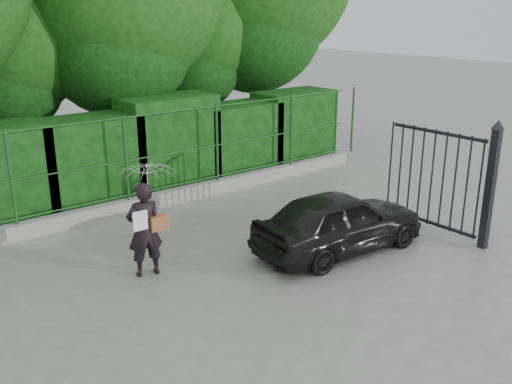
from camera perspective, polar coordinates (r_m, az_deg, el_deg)
ground at (r=8.74m, az=-1.36°, el=-10.62°), size 80.00×80.00×0.00m
kerb at (r=12.27m, az=-14.22°, el=-1.78°), size 14.00×0.25×0.30m
fence at (r=12.05m, az=-13.64°, el=3.14°), size 14.13×0.06×1.80m
hedge at (r=12.89m, az=-16.55°, el=2.98°), size 14.20×1.20×2.23m
gate at (r=11.10m, az=20.27°, el=1.19°), size 0.22×2.33×2.36m
woman at (r=9.25m, az=-10.81°, el=-1.03°), size 0.90×0.89×1.86m
car at (r=10.25m, az=8.33°, el=-2.90°), size 3.37×1.56×1.12m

